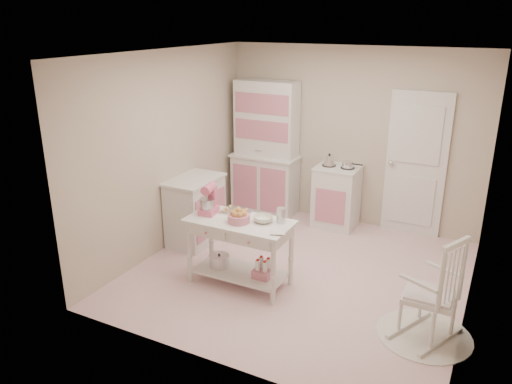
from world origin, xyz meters
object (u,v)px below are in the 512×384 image
Objects in this scene: rocking_chair at (430,287)px; work_table at (240,252)px; bread_basket at (239,218)px; hutch at (265,148)px; base_cabinet at (195,210)px; stand_mixer at (208,200)px; stove at (336,197)px.

rocking_chair reaches higher than work_table.
hutch is at bearing 109.10° from bread_basket.
stand_mixer is (0.69, -0.72, 0.51)m from base_cabinet.
work_table is 4.80× the size of bread_basket.
hutch reaches higher than stand_mixer.
hutch reaches higher than base_cabinet.
hutch is 2.26× the size of stove.
hutch is 6.12× the size of stand_mixer.
bread_basket is at bearing -17.46° from stand_mixer.
rocking_chair reaches higher than bread_basket.
work_table is 0.45m from bread_basket.
stand_mixer reaches higher than work_table.
stove is 2.10m from base_cabinet.
stove and base_cabinet have the same top height.
hutch reaches higher than work_table.
rocking_chair reaches higher than stove.
hutch reaches higher than rocking_chair.
stove is 2.79m from rocking_chair.
hutch reaches higher than bread_basket.
base_cabinet is 2.71× the size of stand_mixer.
stand_mixer is at bearing -81.12° from hutch.
base_cabinet is 1.12m from stand_mixer.
bread_basket is at bearing -35.00° from base_cabinet.
stand_mixer is (-2.53, 0.10, 0.42)m from rocking_chair.
base_cabinet is (-1.54, -1.42, 0.00)m from stove.
work_table is at bearing -101.49° from stove.
base_cabinet is at bearing -137.46° from stove.
hutch is 2.26× the size of base_cabinet.
hutch is 3.70m from rocking_chair.
base_cabinet is 1.43m from bread_basket.
rocking_chair is 0.92× the size of work_table.
hutch is at bearing 177.61° from stove.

